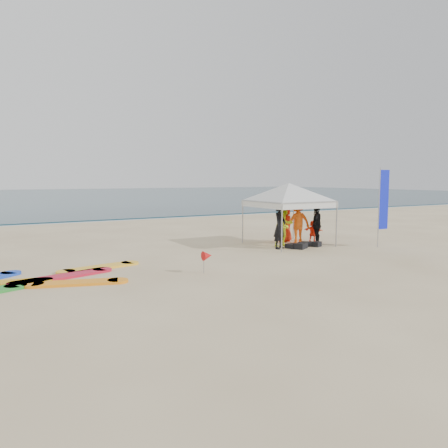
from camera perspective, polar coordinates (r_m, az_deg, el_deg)
ground at (r=12.47m, az=5.69°, el=-6.60°), size 120.00×120.00×0.00m
ocean at (r=70.32m, az=-23.94°, el=3.31°), size 160.00×84.00×0.08m
shoreline_foam at (r=29.11m, az=-15.51°, el=0.44°), size 160.00×1.20×0.01m
person_black_a at (r=16.93m, az=7.30°, el=-0.28°), size 0.76×0.68×1.75m
person_yellow at (r=17.50m, az=7.91°, el=-0.09°), size 0.92×0.75×1.75m
person_orange_a at (r=18.30m, az=9.57°, el=0.30°), size 1.29×0.87×1.84m
person_black_b at (r=18.35m, az=12.01°, el=-0.11°), size 1.00×0.85×1.60m
person_orange_b at (r=18.81m, az=8.04°, el=0.02°), size 0.84×0.63×1.55m
person_seated at (r=19.13m, az=11.52°, el=-0.90°), size 0.63×0.87×0.91m
canopy_tent at (r=17.88m, az=8.47°, el=5.27°), size 3.82×3.82×2.88m
feather_flag at (r=18.24m, az=20.09°, el=2.88°), size 0.53×0.04×3.13m
marker_pennant at (r=12.57m, az=-2.18°, el=-4.17°), size 0.28×0.28×0.64m
gear_pile at (r=17.41m, az=10.25°, el=-2.74°), size 1.55×0.84×0.22m
surfboard_spread at (r=12.66m, az=-23.15°, el=-6.70°), size 5.25×2.89×0.07m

